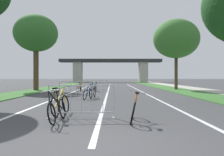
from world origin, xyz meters
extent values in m
plane|color=#3D3D3F|center=(0.00, 0.00, 0.00)|extent=(300.00, 300.00, 0.00)
cube|color=#386B2D|center=(-6.82, 25.94, 0.03)|extent=(2.70, 63.42, 0.05)
cube|color=#386B2D|center=(6.82, 25.94, 0.03)|extent=(2.70, 63.42, 0.05)
cube|color=#ADA89E|center=(9.30, 25.94, 0.04)|extent=(2.25, 63.42, 0.08)
cube|color=silver|center=(0.00, 18.34, 0.00)|extent=(0.14, 36.69, 0.01)
cube|color=silver|center=(3.01, 18.34, 0.00)|extent=(0.14, 36.69, 0.01)
cube|color=silver|center=(-3.01, 18.34, 0.00)|extent=(0.14, 36.69, 0.01)
cube|color=#2D2D30|center=(0.00, 52.41, 5.31)|extent=(24.85, 3.05, 0.73)
cube|color=#ADA89E|center=(-8.02, 52.41, 2.47)|extent=(2.10, 2.40, 4.95)
cube|color=#ADA89E|center=(8.02, 52.41, 2.47)|extent=(2.10, 2.40, 4.95)
cylinder|color=#4C3823|center=(-6.99, 18.16, 1.99)|extent=(0.49, 0.49, 3.97)
ellipsoid|color=#2D6628|center=(-6.99, 18.16, 5.55)|extent=(4.20, 4.20, 3.57)
cylinder|color=#4C3823|center=(6.88, 19.20, 1.72)|extent=(0.32, 0.32, 3.44)
ellipsoid|color=#38702D|center=(6.88, 19.20, 5.17)|extent=(4.62, 4.62, 3.92)
cylinder|color=#ADADB2|center=(-1.61, 3.07, 0.53)|extent=(0.04, 0.04, 1.05)
cube|color=#ADADB2|center=(-1.61, 3.07, 0.01)|extent=(0.08, 0.44, 0.03)
cylinder|color=#ADADB2|center=(0.42, 3.18, 0.53)|extent=(0.04, 0.04, 1.05)
cube|color=#ADADB2|center=(0.42, 3.18, 0.01)|extent=(0.08, 0.44, 0.03)
cylinder|color=#ADADB2|center=(-0.59, 3.13, 1.03)|extent=(2.04, 0.14, 0.04)
cylinder|color=#ADADB2|center=(-0.59, 3.13, 0.18)|extent=(2.04, 0.14, 0.04)
cylinder|color=#ADADB2|center=(-1.27, 3.09, 0.61)|extent=(0.02, 0.02, 0.87)
cylinder|color=#ADADB2|center=(-0.93, 3.11, 0.61)|extent=(0.02, 0.02, 0.87)
cylinder|color=#ADADB2|center=(-0.59, 3.13, 0.61)|extent=(0.02, 0.02, 0.87)
cylinder|color=#ADADB2|center=(-0.25, 3.14, 0.61)|extent=(0.02, 0.02, 0.87)
cylinder|color=#ADADB2|center=(0.09, 3.16, 0.61)|extent=(0.02, 0.02, 0.87)
cylinder|color=#ADADB2|center=(-2.82, 9.81, 0.53)|extent=(0.04, 0.04, 1.05)
cube|color=#ADADB2|center=(-2.82, 9.81, 0.01)|extent=(0.08, 0.44, 0.03)
cylinder|color=#ADADB2|center=(-0.79, 9.91, 0.53)|extent=(0.04, 0.04, 1.05)
cube|color=#ADADB2|center=(-0.79, 9.91, 0.01)|extent=(0.08, 0.44, 0.03)
cylinder|color=#ADADB2|center=(-1.81, 9.86, 1.03)|extent=(2.04, 0.13, 0.04)
cylinder|color=#ADADB2|center=(-1.81, 9.86, 0.18)|extent=(2.04, 0.13, 0.04)
cylinder|color=#ADADB2|center=(-2.48, 9.83, 0.61)|extent=(0.02, 0.02, 0.87)
cylinder|color=#ADADB2|center=(-2.15, 9.84, 0.61)|extent=(0.02, 0.02, 0.87)
cylinder|color=#ADADB2|center=(-1.81, 9.86, 0.61)|extent=(0.02, 0.02, 0.87)
cylinder|color=#ADADB2|center=(-1.47, 9.88, 0.61)|extent=(0.02, 0.02, 0.87)
cylinder|color=#ADADB2|center=(-1.13, 9.89, 0.61)|extent=(0.02, 0.02, 0.87)
cylinder|color=#ADADB2|center=(-2.08, 16.60, 0.53)|extent=(0.04, 0.04, 1.05)
cube|color=#ADADB2|center=(-2.08, 16.60, 0.01)|extent=(0.06, 0.44, 0.03)
cylinder|color=#ADADB2|center=(-0.05, 16.59, 0.53)|extent=(0.04, 0.04, 1.05)
cube|color=#ADADB2|center=(-0.05, 16.59, 0.01)|extent=(0.06, 0.44, 0.03)
cylinder|color=#ADADB2|center=(-1.06, 16.59, 1.03)|extent=(2.04, 0.04, 0.04)
cylinder|color=#ADADB2|center=(-1.06, 16.59, 0.18)|extent=(2.04, 0.04, 0.04)
cylinder|color=#ADADB2|center=(-1.74, 16.59, 0.61)|extent=(0.02, 0.02, 0.87)
cylinder|color=#ADADB2|center=(-1.40, 16.59, 0.61)|extent=(0.02, 0.02, 0.87)
cylinder|color=#ADADB2|center=(-1.06, 16.59, 0.61)|extent=(0.02, 0.02, 0.87)
cylinder|color=#ADADB2|center=(-0.72, 16.59, 0.61)|extent=(0.02, 0.02, 0.87)
cylinder|color=#ADADB2|center=(-0.39, 16.59, 0.61)|extent=(0.02, 0.02, 0.87)
torus|color=black|center=(-2.40, 16.48, 0.35)|extent=(0.26, 0.70, 0.69)
torus|color=black|center=(-2.60, 17.47, 0.35)|extent=(0.26, 0.70, 0.69)
cylinder|color=#B7B7BC|center=(-2.53, 16.94, 0.65)|extent=(0.30, 0.95, 0.64)
cylinder|color=#B7B7BC|center=(-2.48, 16.76, 0.60)|extent=(0.10, 0.13, 0.62)
cylinder|color=#B7B7BC|center=(-2.43, 16.64, 0.32)|extent=(0.09, 0.33, 0.08)
cylinder|color=#B7B7BC|center=(-2.63, 17.44, 0.65)|extent=(0.10, 0.11, 0.61)
cube|color=black|center=(-2.51, 16.72, 0.91)|extent=(0.15, 0.26, 0.06)
cylinder|color=#99999E|center=(-2.66, 17.40, 0.95)|extent=(0.46, 0.12, 0.08)
torus|color=black|center=(-1.14, 8.86, 0.30)|extent=(0.28, 0.62, 0.61)
torus|color=black|center=(-0.88, 9.89, 0.30)|extent=(0.28, 0.62, 0.61)
cylinder|color=#1E389E|center=(-0.97, 9.34, 0.60)|extent=(0.39, 0.99, 0.64)
cylinder|color=#1E389E|center=(-1.03, 9.14, 0.53)|extent=(0.11, 0.14, 0.55)
cylinder|color=#1E389E|center=(-1.10, 9.02, 0.28)|extent=(0.11, 0.34, 0.07)
cylinder|color=#1E389E|center=(-0.84, 9.85, 0.60)|extent=(0.12, 0.12, 0.61)
cube|color=black|center=(-1.00, 9.09, 0.80)|extent=(0.16, 0.26, 0.07)
cylinder|color=#99999E|center=(-0.80, 9.81, 0.90)|extent=(0.42, 0.13, 0.09)
torus|color=black|center=(-0.92, 9.72, 0.31)|extent=(0.18, 0.62, 0.62)
torus|color=black|center=(-0.78, 10.80, 0.31)|extent=(0.18, 0.62, 0.62)
cylinder|color=silver|center=(-0.88, 10.24, 0.58)|extent=(0.14, 1.06, 0.58)
cylinder|color=silver|center=(-0.90, 10.03, 0.55)|extent=(0.11, 0.12, 0.58)
cylinder|color=silver|center=(-0.90, 9.89, 0.28)|extent=(0.08, 0.35, 0.07)
cylinder|color=silver|center=(-0.81, 10.77, 0.58)|extent=(0.10, 0.09, 0.55)
cube|color=black|center=(-0.93, 9.99, 0.84)|extent=(0.13, 0.25, 0.06)
cylinder|color=#99999E|center=(-0.83, 10.75, 0.86)|extent=(0.54, 0.10, 0.07)
torus|color=black|center=(-2.58, 15.73, 0.30)|extent=(0.20, 0.61, 0.60)
torus|color=black|center=(-2.46, 16.68, 0.30)|extent=(0.20, 0.61, 0.60)
cylinder|color=red|center=(-2.49, 16.18, 0.57)|extent=(0.24, 0.92, 0.57)
cylinder|color=red|center=(-2.52, 16.00, 0.53)|extent=(0.11, 0.13, 0.56)
cylinder|color=red|center=(-2.57, 15.88, 0.28)|extent=(0.06, 0.31, 0.07)
cylinder|color=red|center=(-2.42, 16.65, 0.57)|extent=(0.11, 0.10, 0.54)
cube|color=black|center=(-2.48, 15.96, 0.81)|extent=(0.14, 0.25, 0.06)
cylinder|color=#99999E|center=(-2.39, 16.62, 0.83)|extent=(0.44, 0.09, 0.09)
torus|color=black|center=(-1.36, 16.55, 0.31)|extent=(0.25, 0.64, 0.63)
torus|color=black|center=(-1.19, 17.58, 0.31)|extent=(0.25, 0.64, 0.63)
cylinder|color=#1E7238|center=(-1.33, 17.05, 0.59)|extent=(0.12, 1.02, 0.59)
cylinder|color=#1E7238|center=(-1.35, 16.85, 0.54)|extent=(0.15, 0.11, 0.55)
cylinder|color=#1E7238|center=(-1.33, 16.72, 0.29)|extent=(0.09, 0.34, 0.07)
cylinder|color=#1E7238|center=(-1.24, 17.56, 0.59)|extent=(0.14, 0.08, 0.56)
cube|color=black|center=(-1.40, 16.82, 0.81)|extent=(0.15, 0.25, 0.07)
cylinder|color=#99999E|center=(-1.29, 17.55, 0.87)|extent=(0.47, 0.11, 0.10)
torus|color=black|center=(-1.20, 3.09, 0.31)|extent=(0.18, 0.63, 0.62)
torus|color=black|center=(-1.25, 2.03, 0.31)|extent=(0.18, 0.63, 0.62)
cylinder|color=black|center=(-1.28, 2.59, 0.62)|extent=(0.20, 1.03, 0.64)
cylinder|color=black|center=(-1.26, 2.79, 0.56)|extent=(0.15, 0.13, 0.60)
cylinder|color=black|center=(-1.20, 2.92, 0.29)|extent=(0.04, 0.34, 0.07)
cylinder|color=black|center=(-1.30, 2.06, 0.62)|extent=(0.15, 0.10, 0.62)
cube|color=black|center=(-1.31, 2.83, 0.86)|extent=(0.12, 0.24, 0.07)
cylinder|color=#99999E|center=(-1.36, 2.09, 0.92)|extent=(0.43, 0.05, 0.11)
torus|color=black|center=(-1.05, 15.62, 0.31)|extent=(0.22, 0.64, 0.62)
torus|color=black|center=(-1.14, 16.59, 0.31)|extent=(0.22, 0.64, 0.62)
cylinder|color=#662884|center=(-1.04, 16.09, 0.60)|extent=(0.06, 0.95, 0.61)
cylinder|color=#662884|center=(-1.03, 15.90, 0.53)|extent=(0.16, 0.11, 0.54)
cylinder|color=#662884|center=(-1.07, 15.78, 0.29)|extent=(0.07, 0.32, 0.07)
cylinder|color=#662884|center=(-1.08, 16.57, 0.60)|extent=(0.16, 0.08, 0.58)
cube|color=black|center=(-0.98, 15.87, 0.80)|extent=(0.13, 0.25, 0.07)
cylinder|color=#99999E|center=(-1.02, 16.56, 0.89)|extent=(0.49, 0.07, 0.12)
torus|color=black|center=(-1.46, 3.22, 0.33)|extent=(0.24, 0.67, 0.65)
torus|color=black|center=(-1.32, 4.23, 0.33)|extent=(0.24, 0.67, 0.65)
cylinder|color=gold|center=(-1.44, 3.71, 0.60)|extent=(0.08, 1.00, 0.57)
cylinder|color=gold|center=(-1.47, 3.51, 0.60)|extent=(0.16, 0.10, 0.65)
cylinder|color=gold|center=(-1.43, 3.38, 0.30)|extent=(0.08, 0.33, 0.08)
cylinder|color=gold|center=(-1.37, 4.21, 0.60)|extent=(0.14, 0.08, 0.54)
cube|color=black|center=(-1.52, 3.48, 0.93)|extent=(0.14, 0.25, 0.07)
cylinder|color=#99999E|center=(-1.42, 4.19, 0.86)|extent=(0.43, 0.09, 0.10)
torus|color=black|center=(0.94, 2.11, 0.32)|extent=(0.26, 0.65, 0.63)
torus|color=black|center=(1.07, 3.07, 0.32)|extent=(0.26, 0.65, 0.63)
cylinder|color=orange|center=(1.06, 2.56, 0.58)|extent=(0.27, 0.93, 0.56)
cylinder|color=orange|center=(1.03, 2.37, 0.56)|extent=(0.16, 0.13, 0.60)
cylinder|color=orange|center=(0.96, 2.26, 0.29)|extent=(0.06, 0.32, 0.07)
cylinder|color=orange|center=(1.12, 3.04, 0.58)|extent=(0.14, 0.11, 0.53)
cube|color=black|center=(1.09, 2.33, 0.86)|extent=(0.14, 0.25, 0.07)
cylinder|color=#99999E|center=(1.17, 3.01, 0.84)|extent=(0.50, 0.09, 0.13)
camera|label=1|loc=(0.37, -4.15, 1.30)|focal=36.97mm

